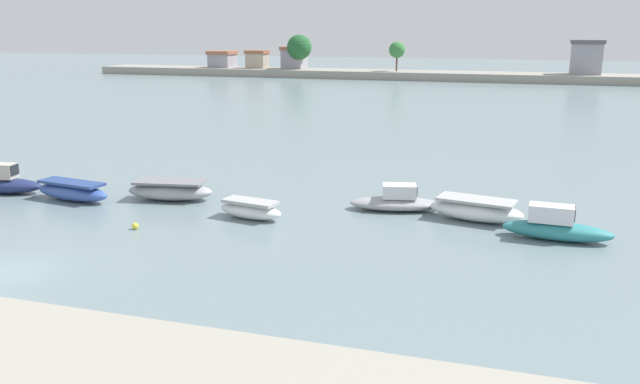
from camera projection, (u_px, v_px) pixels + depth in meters
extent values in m
plane|color=slate|center=(10.00, 272.00, 27.32)|extent=(400.00, 400.00, 0.00)
ellipsoid|color=navy|center=(3.00, 186.00, 40.29)|extent=(5.28, 2.58, 0.95)
cube|color=#BCB2A3|center=(2.00, 171.00, 40.05)|extent=(1.82, 1.29, 0.93)
cube|color=black|center=(14.00, 170.00, 39.94)|extent=(0.24, 0.90, 0.65)
ellipsoid|color=#3856A8|center=(72.00, 192.00, 38.62)|extent=(5.50, 2.34, 0.99)
cube|color=navy|center=(71.00, 183.00, 38.48)|extent=(4.41, 1.93, 0.16)
ellipsoid|color=#9E9EA3|center=(170.00, 191.00, 38.73)|extent=(5.46, 2.86, 1.03)
cube|color=slate|center=(170.00, 182.00, 38.59)|extent=(4.38, 2.37, 0.14)
ellipsoid|color=white|center=(251.00, 211.00, 34.96)|extent=(3.97, 2.08, 0.84)
cube|color=#AFAFAF|center=(250.00, 202.00, 34.83)|extent=(3.18, 1.72, 0.17)
ellipsoid|color=#9E9EA3|center=(395.00, 204.00, 36.58)|extent=(5.41, 2.93, 0.73)
cube|color=silver|center=(399.00, 191.00, 36.38)|extent=(2.08, 1.50, 0.76)
cube|color=black|center=(416.00, 190.00, 36.28)|extent=(0.29, 1.01, 0.53)
ellipsoid|color=white|center=(476.00, 211.00, 34.58)|extent=(5.36, 2.95, 1.05)
cube|color=#AFAFAF|center=(477.00, 200.00, 34.43)|extent=(4.30, 2.44, 0.14)
ellipsoid|color=teal|center=(557.00, 231.00, 31.42)|extent=(5.27, 1.83, 0.89)
cube|color=silver|center=(551.00, 213.00, 31.32)|extent=(2.16, 1.18, 0.83)
cube|color=black|center=(575.00, 214.00, 30.94)|extent=(0.14, 0.95, 0.58)
sphere|color=yellow|center=(135.00, 226.00, 33.12)|extent=(0.34, 0.34, 0.34)
cube|color=gray|center=(414.00, 75.00, 128.58)|extent=(138.45, 9.62, 1.56)
cube|color=#99939E|center=(222.00, 61.00, 140.16)|extent=(4.76, 5.04, 2.84)
cube|color=#995B42|center=(222.00, 53.00, 139.72)|extent=(5.24, 5.55, 0.70)
cube|color=#B2A38E|center=(257.00, 61.00, 137.98)|extent=(4.10, 3.43, 3.04)
cube|color=#995B42|center=(257.00, 52.00, 137.52)|extent=(4.51, 3.77, 0.70)
cube|color=#99939E|center=(294.00, 59.00, 136.42)|extent=(4.48, 4.60, 3.85)
cube|color=#995B42|center=(294.00, 48.00, 135.85)|extent=(4.93, 5.06, 0.70)
cube|color=#99939E|center=(586.00, 59.00, 119.28)|extent=(5.27, 4.55, 5.56)
cube|color=#565156|center=(588.00, 42.00, 118.50)|extent=(5.79, 5.01, 0.70)
cylinder|color=brown|center=(299.00, 63.00, 134.42)|extent=(0.36, 0.36, 2.44)
sphere|color=#235B2D|center=(299.00, 47.00, 133.61)|extent=(5.13, 5.13, 5.13)
cylinder|color=brown|center=(397.00, 64.00, 128.60)|extent=(0.36, 0.36, 2.89)
sphere|color=#387A3D|center=(397.00, 50.00, 127.92)|extent=(3.22, 3.22, 3.22)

